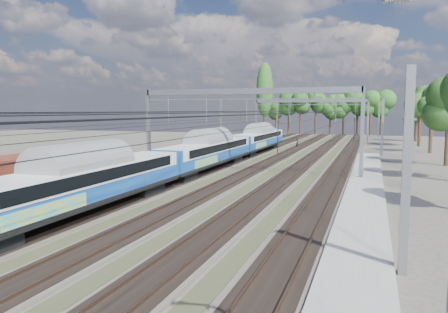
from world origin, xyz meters
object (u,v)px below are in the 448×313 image
(signal_near, at_px, (278,133))
(signal_far, at_px, (354,126))
(worker, at_px, (297,143))
(freight_boxcar, at_px, (32,178))
(emu_train, at_px, (208,147))

(signal_near, height_order, signal_far, signal_near)
(worker, distance_m, signal_near, 14.74)
(signal_near, xyz_separation_m, signal_far, (9.59, 35.22, -0.09))
(freight_boxcar, distance_m, signal_far, 78.41)
(emu_train, bearing_deg, worker, 83.28)
(freight_boxcar, xyz_separation_m, signal_far, (17.61, 76.40, 1.03))
(worker, xyz_separation_m, signal_near, (-0.56, -14.52, 2.49))
(freight_boxcar, relative_size, worker, 8.31)
(worker, bearing_deg, emu_train, 151.88)
(worker, relative_size, signal_far, 0.33)
(emu_train, height_order, freight_boxcar, emu_train)
(signal_far, bearing_deg, worker, -113.16)
(worker, distance_m, signal_far, 22.71)
(emu_train, distance_m, worker, 34.91)
(emu_train, height_order, signal_far, signal_far)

